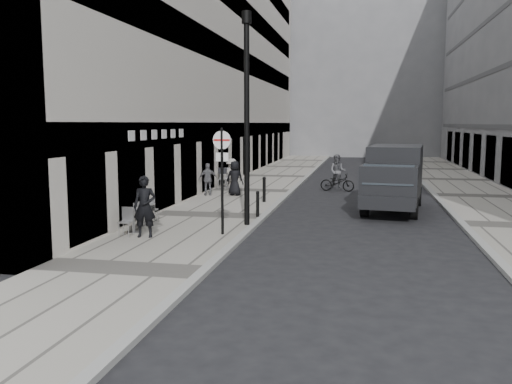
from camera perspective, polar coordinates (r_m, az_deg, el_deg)
ground at (r=10.26m, az=-10.39°, el=-12.92°), size 120.00×120.00×0.00m
sidewalk at (r=27.72m, az=-0.47°, el=0.10°), size 4.00×60.00×0.12m
far_sidewalk at (r=27.67m, az=22.43°, el=-0.47°), size 4.00×60.00×0.12m
building_left at (r=35.21m, az=-4.87°, el=16.19°), size 4.00×45.00×18.00m
building_far at (r=65.39m, az=9.67°, el=13.73°), size 24.00×16.00×22.00m
walking_man at (r=16.50m, az=-11.63°, el=-1.52°), size 0.74×0.55×1.85m
sign_post at (r=16.46m, az=-3.59°, el=2.71°), size 0.56×0.10×3.26m
lamppost at (r=17.97m, az=-0.98°, el=8.79°), size 0.31×0.31×6.97m
bollard_near at (r=19.75m, az=0.17°, el=-1.35°), size 0.12×0.12×0.88m
bollard_far at (r=23.46m, az=0.86°, el=0.19°), size 0.14×0.14×1.02m
panel_van at (r=22.53m, az=14.33°, el=1.80°), size 2.72×5.72×2.60m
cyclist at (r=28.39m, az=8.57°, el=1.58°), size 1.84×0.88×1.91m
pedestrian_a at (r=25.65m, az=-5.06°, el=1.35°), size 0.97×0.70×1.53m
pedestrian_b at (r=26.39m, az=-2.54°, el=1.70°), size 1.14×0.73×1.68m
pedestrian_c at (r=25.56m, az=-2.24°, el=1.46°), size 0.87×0.64×1.64m
cafe_table_near at (r=17.32m, az=-12.75°, el=-2.75°), size 0.67×1.52×0.87m
cafe_table_mid at (r=18.75m, az=-11.51°, el=-2.05°), size 0.63×1.42×0.81m
cafe_table_far at (r=28.93m, az=-3.20°, el=1.51°), size 0.77×1.75×1.00m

